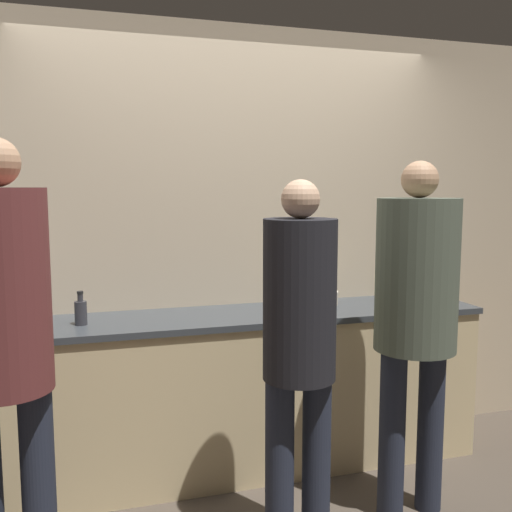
# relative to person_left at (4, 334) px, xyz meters

# --- Properties ---
(ground_plane) EXTENTS (14.00, 14.00, 0.00)m
(ground_plane) POSITION_rel_person_left_xyz_m (1.18, 0.50, -1.09)
(ground_plane) COLOR #4C4238
(wall_back) EXTENTS (5.20, 0.06, 2.60)m
(wall_back) POSITION_rel_person_left_xyz_m (1.18, 1.11, 0.21)
(wall_back) COLOR #C6B293
(wall_back) RESTS_ON ground_plane
(counter) EXTENTS (2.78, 0.59, 0.93)m
(counter) POSITION_rel_person_left_xyz_m (1.18, 0.83, -0.63)
(counter) COLOR beige
(counter) RESTS_ON ground_plane
(person_left) EXTENTS (0.35, 0.35, 1.82)m
(person_left) POSITION_rel_person_left_xyz_m (0.00, 0.00, 0.00)
(person_left) COLOR #232838
(person_left) RESTS_ON ground_plane
(person_center) EXTENTS (0.32, 0.32, 1.68)m
(person_center) POSITION_rel_person_left_xyz_m (1.19, 0.00, -0.11)
(person_center) COLOR #232838
(person_center) RESTS_ON ground_plane
(person_right) EXTENTS (0.40, 0.40, 1.77)m
(person_right) POSITION_rel_person_left_xyz_m (1.84, 0.12, -0.01)
(person_right) COLOR #232838
(person_right) RESTS_ON ground_plane
(fruit_bowl) EXTENTS (0.31, 0.31, 0.12)m
(fruit_bowl) POSITION_rel_person_left_xyz_m (1.64, 0.95, -0.13)
(fruit_bowl) COLOR beige
(fruit_bowl) RESTS_ON counter
(utensil_crock) EXTENTS (0.11, 0.11, 0.28)m
(utensil_crock) POSITION_rel_person_left_xyz_m (2.44, 0.90, -0.09)
(utensil_crock) COLOR silver
(utensil_crock) RESTS_ON counter
(bottle_dark) EXTENTS (0.06, 0.06, 0.18)m
(bottle_dark) POSITION_rel_person_left_xyz_m (0.27, 0.79, -0.10)
(bottle_dark) COLOR #333338
(bottle_dark) RESTS_ON counter
(cup_black) EXTENTS (0.07, 0.07, 0.08)m
(cup_black) POSITION_rel_person_left_xyz_m (-0.02, 0.92, -0.13)
(cup_black) COLOR #28282D
(cup_black) RESTS_ON counter
(cup_yellow) EXTENTS (0.09, 0.09, 0.08)m
(cup_yellow) POSITION_rel_person_left_xyz_m (2.23, 1.02, -0.13)
(cup_yellow) COLOR gold
(cup_yellow) RESTS_ON counter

